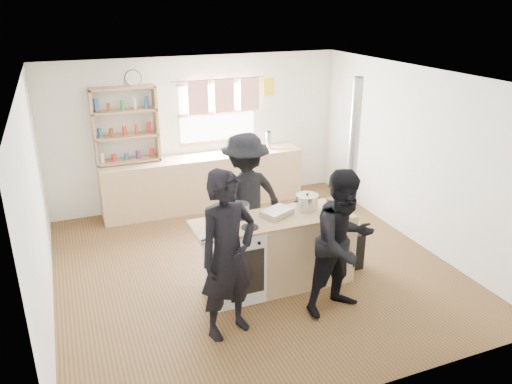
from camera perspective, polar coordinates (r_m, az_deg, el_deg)
ground at (r=6.77m, az=-0.44°, el=-8.47°), size 5.00×5.00×0.01m
back_counter at (r=8.50m, az=-5.91°, el=1.19°), size 3.40×0.55×0.90m
shelving_unit at (r=8.08m, az=-14.70°, el=7.43°), size 1.00×0.28×1.20m
thermos at (r=8.69m, az=1.42°, el=5.90°), size 0.10×0.10×0.30m
cooking_island at (r=6.15m, az=2.70°, el=-6.77°), size 1.97×0.64×0.93m
skillet_greens at (r=5.50m, az=-3.45°, el=-4.62°), size 0.35×0.35×0.05m
roast_tray at (r=5.95m, az=2.42°, el=-2.34°), size 0.43×0.37×0.08m
stockpot_stove at (r=5.95m, az=-1.77°, el=-2.01°), size 0.21×0.21×0.17m
stockpot_counter at (r=6.15m, az=5.85°, el=-1.13°), size 0.28×0.28×0.21m
bread_board at (r=6.29m, az=9.08°, el=-1.20°), size 0.33×0.28×0.12m
flue_heater at (r=6.59m, az=10.50°, el=-3.34°), size 0.35×0.35×2.50m
person_near_left at (r=5.12m, az=-3.24°, el=-7.25°), size 0.77×0.61×1.83m
person_near_right at (r=5.59m, az=9.98°, el=-5.75°), size 0.92×0.78×1.69m
person_far at (r=6.68m, az=-1.24°, el=-0.54°), size 1.22×0.83×1.75m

